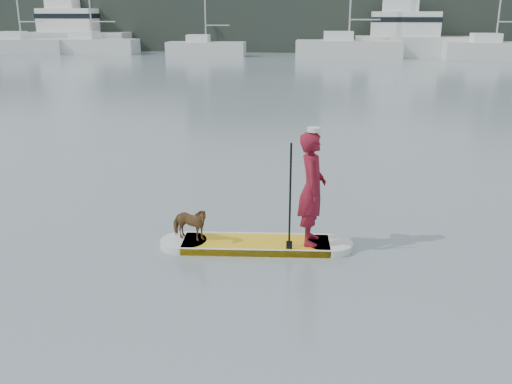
% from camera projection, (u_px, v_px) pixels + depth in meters
% --- Properties ---
extents(ground, '(140.00, 140.00, 0.00)m').
position_uv_depth(ground, '(274.00, 306.00, 7.84)').
color(ground, slate).
rests_on(ground, ground).
extents(paddleboard, '(3.28, 1.12, 0.12)m').
position_uv_depth(paddleboard, '(256.00, 244.00, 9.77)').
color(paddleboard, yellow).
rests_on(paddleboard, ground).
extents(paddler, '(0.50, 0.72, 1.91)m').
position_uv_depth(paddler, '(312.00, 189.00, 9.42)').
color(paddler, maroon).
rests_on(paddler, paddleboard).
extents(white_cap, '(0.22, 0.22, 0.07)m').
position_uv_depth(white_cap, '(314.00, 130.00, 9.12)').
color(white_cap, silver).
rests_on(white_cap, paddler).
extents(dog, '(0.75, 0.44, 0.59)m').
position_uv_depth(dog, '(189.00, 224.00, 9.71)').
color(dog, '#54321C').
rests_on(dog, paddleboard).
extents(paddle, '(0.10, 0.30, 2.00)m').
position_uv_depth(paddle, '(290.00, 210.00, 9.22)').
color(paddle, black).
rests_on(paddle, ground).
extents(sailboat_a, '(8.33, 3.67, 11.68)m').
position_uv_depth(sailboat_a, '(21.00, 45.00, 54.29)').
color(sailboat_a, silver).
rests_on(sailboat_a, ground).
extents(sailboat_b, '(8.53, 2.72, 12.60)m').
position_uv_depth(sailboat_b, '(92.00, 44.00, 54.21)').
color(sailboat_b, silver).
rests_on(sailboat_b, ground).
extents(sailboat_c, '(7.18, 2.94, 10.05)m').
position_uv_depth(sailboat_c, '(205.00, 48.00, 51.27)').
color(sailboat_c, silver).
rests_on(sailboat_c, ground).
extents(sailboat_d, '(9.13, 3.30, 13.23)m').
position_uv_depth(sailboat_d, '(348.00, 47.00, 49.04)').
color(sailboat_d, silver).
rests_on(sailboat_d, ground).
extents(sailboat_e, '(8.23, 2.90, 11.81)m').
position_uv_depth(sailboat_e, '(494.00, 49.00, 47.61)').
color(sailboat_e, silver).
rests_on(sailboat_e, ground).
extents(motor_yacht_a, '(10.77, 3.77, 6.37)m').
position_uv_depth(motor_yacht_a, '(411.00, 36.00, 50.81)').
color(motor_yacht_a, silver).
rests_on(motor_yacht_a, ground).
extents(motor_yacht_b, '(10.44, 3.66, 6.86)m').
position_uv_depth(motor_yacht_b, '(75.00, 31.00, 57.77)').
color(motor_yacht_b, silver).
rests_on(motor_yacht_b, ground).
extents(shore_mass, '(90.00, 6.00, 6.00)m').
position_uv_depth(shore_mass, '(351.00, 21.00, 56.67)').
color(shore_mass, black).
rests_on(shore_mass, ground).
extents(shore_building_west, '(14.00, 4.00, 9.00)m').
position_uv_depth(shore_building_west, '(254.00, 5.00, 58.82)').
color(shore_building_west, black).
rests_on(shore_building_west, ground).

